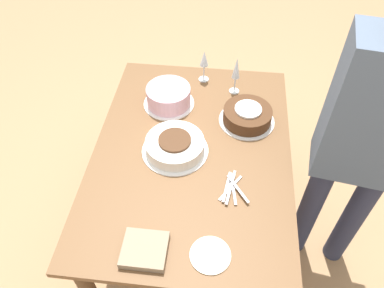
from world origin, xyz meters
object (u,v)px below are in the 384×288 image
Objects in this scene: cake_back_decorated at (169,96)px; cake_front_chocolate at (247,115)px; cake_center_white at (175,146)px; person_cutting at (370,138)px; wine_glass_near at (204,60)px; wine_glass_far at (236,70)px.

cake_front_chocolate is at bearing -101.80° from cake_back_decorated.
cake_center_white is 0.20× the size of person_cutting.
cake_center_white is 1.17× the size of cake_back_decorated.
cake_center_white is 1.67× the size of wine_glass_near.
wine_glass_near is 0.20m from wine_glass_far.
person_cutting is at bearing -122.24° from cake_front_chocolate.
wine_glass_near is (0.24, -0.17, 0.08)m from cake_back_decorated.
cake_back_decorated is at bearing 112.58° from wine_glass_far.
cake_center_white is 0.35m from cake_back_decorated.
wine_glass_far is at bearing -115.85° from wine_glass_near.
wine_glass_near is (0.32, 0.26, 0.10)m from cake_front_chocolate.
wine_glass_far is 0.78m from person_cutting.
wine_glass_far is (0.15, -0.35, 0.10)m from cake_back_decorated.
cake_center_white is at bearing 125.75° from cake_front_chocolate.
cake_back_decorated is 0.30m from wine_glass_near.
wine_glass_near is at bearing -8.70° from cake_center_white.
cake_front_chocolate is (0.25, -0.34, 0.00)m from cake_center_white.
wine_glass_far is 0.14× the size of person_cutting.
wine_glass_far is at bearing -29.15° from cake_center_white.
person_cutting is (-0.39, -0.91, 0.20)m from cake_back_decorated.
person_cutting reaches higher than cake_back_decorated.
cake_center_white is at bearing -166.18° from cake_back_decorated.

